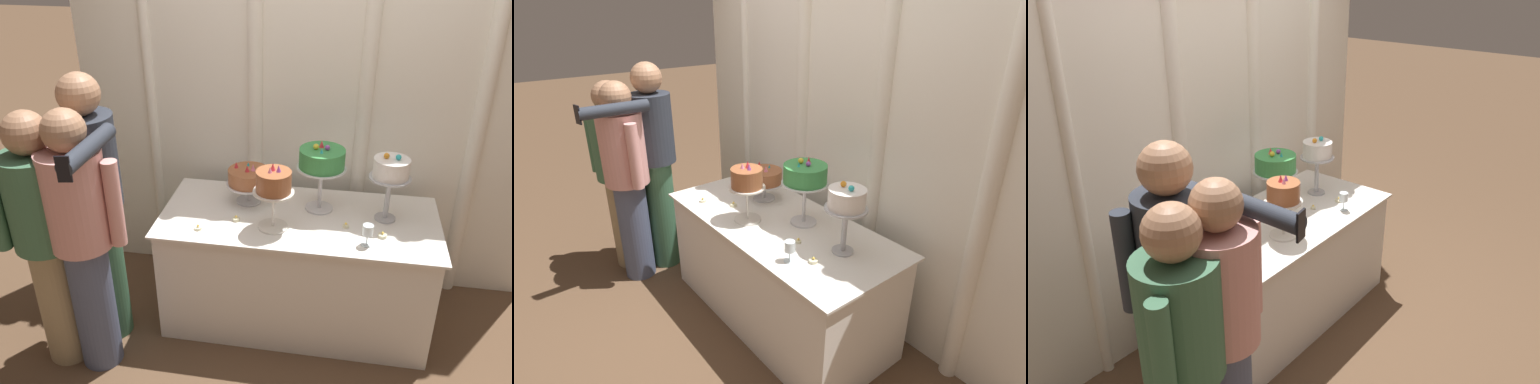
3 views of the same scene
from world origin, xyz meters
TOP-DOWN VIEW (x-y plane):
  - ground_plane at (0.00, 0.00)m, footprint 24.00×24.00m
  - draped_curtain at (0.03, 0.61)m, footprint 3.12×0.18m
  - cake_table at (0.00, 0.10)m, footprint 1.68×0.77m
  - cake_display_leftmost at (-0.34, 0.23)m, footprint 0.28×0.28m
  - cake_display_midleft at (-0.14, -0.05)m, footprint 0.24×0.24m
  - cake_display_midright at (0.11, 0.22)m, footprint 0.30×0.30m
  - cake_display_rightmost at (0.51, 0.16)m, footprint 0.24×0.24m
  - wine_glass at (0.40, -0.14)m, footprint 0.06×0.06m
  - tealight_far_left at (-0.56, -0.15)m, footprint 0.05×0.05m
  - tealight_near_left at (-0.37, -0.01)m, footprint 0.04×0.04m
  - tealight_near_right at (0.28, 0.02)m, footprint 0.04×0.04m
  - tealight_far_right at (0.49, -0.05)m, footprint 0.05×0.05m
  - guest_girl_blue_dress at (-1.14, -0.24)m, footprint 0.45×0.77m
  - guest_man_dark_suit at (-1.32, -0.48)m, footprint 0.47×0.47m
  - guest_man_pink_jacket at (-1.10, -0.49)m, footprint 0.50×0.34m

SIDE VIEW (x-z plane):
  - ground_plane at x=0.00m, z-range 0.00..0.00m
  - cake_table at x=0.00m, z-range 0.00..0.77m
  - tealight_far_left at x=-0.56m, z-range 0.76..0.79m
  - tealight_near_right at x=0.28m, z-range 0.76..0.79m
  - tealight_far_right at x=0.49m, z-range 0.76..0.80m
  - tealight_near_left at x=-0.37m, z-range 0.76..0.80m
  - guest_man_dark_suit at x=-1.32m, z-range 0.07..1.63m
  - wine_glass at x=0.40m, z-range 0.79..0.92m
  - guest_man_pink_jacket at x=-1.10m, z-range 0.08..1.66m
  - cake_display_leftmost at x=-0.34m, z-range 0.80..1.07m
  - guest_girl_blue_dress at x=-1.14m, z-range 0.10..1.79m
  - cake_display_midleft at x=-0.14m, z-range 0.84..1.25m
  - cake_display_rightmost at x=0.51m, z-range 0.87..1.30m
  - cake_display_midright at x=0.11m, z-range 0.87..1.31m
  - draped_curtain at x=0.03m, z-range 0.12..2.80m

